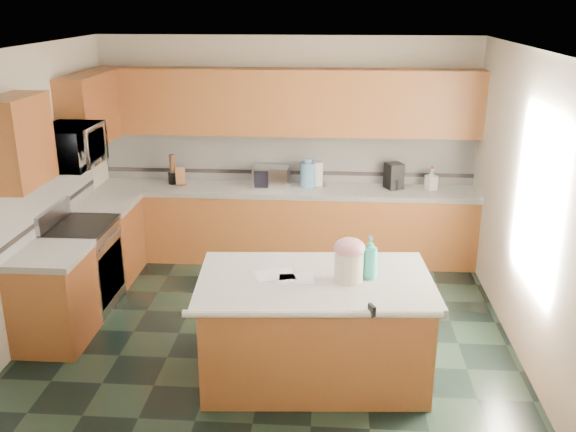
{
  "coord_description": "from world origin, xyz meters",
  "views": [
    {
      "loc": [
        0.58,
        -5.48,
        3.11
      ],
      "look_at": [
        0.15,
        0.35,
        1.12
      ],
      "focal_mm": 40.0,
      "sensor_mm": 36.0,
      "label": 1
    }
  ],
  "objects_px": {
    "island_base": "(314,331)",
    "island_top": "(315,282)",
    "treat_jar": "(349,266)",
    "toaster_oven": "(271,177)",
    "knife_block": "(180,176)",
    "coffee_maker": "(394,176)",
    "soap_bottle_island": "(370,257)"
  },
  "relations": [
    {
      "from": "island_base",
      "to": "coffee_maker",
      "type": "distance_m",
      "value": 2.92
    },
    {
      "from": "knife_block",
      "to": "treat_jar",
      "type": "bearing_deg",
      "value": -67.79
    },
    {
      "from": "treat_jar",
      "to": "toaster_oven",
      "type": "bearing_deg",
      "value": 128.28
    },
    {
      "from": "soap_bottle_island",
      "to": "toaster_oven",
      "type": "xyz_separation_m",
      "value": [
        -1.07,
        2.64,
        -0.05
      ]
    },
    {
      "from": "island_base",
      "to": "island_top",
      "type": "relative_size",
      "value": 0.95
    },
    {
      "from": "island_base",
      "to": "toaster_oven",
      "type": "distance_m",
      "value": 2.83
    },
    {
      "from": "island_base",
      "to": "knife_block",
      "type": "relative_size",
      "value": 8.65
    },
    {
      "from": "island_top",
      "to": "toaster_oven",
      "type": "distance_m",
      "value": 2.76
    },
    {
      "from": "treat_jar",
      "to": "toaster_oven",
      "type": "xyz_separation_m",
      "value": [
        -0.9,
        2.7,
        0.0
      ]
    },
    {
      "from": "island_base",
      "to": "knife_block",
      "type": "height_order",
      "value": "knife_block"
    },
    {
      "from": "soap_bottle_island",
      "to": "coffee_maker",
      "type": "bearing_deg",
      "value": 78.05
    },
    {
      "from": "island_top",
      "to": "toaster_oven",
      "type": "height_order",
      "value": "toaster_oven"
    },
    {
      "from": "treat_jar",
      "to": "toaster_oven",
      "type": "height_order",
      "value": "toaster_oven"
    },
    {
      "from": "soap_bottle_island",
      "to": "toaster_oven",
      "type": "distance_m",
      "value": 2.85
    },
    {
      "from": "island_top",
      "to": "island_base",
      "type": "bearing_deg",
      "value": 0.0
    },
    {
      "from": "treat_jar",
      "to": "soap_bottle_island",
      "type": "height_order",
      "value": "soap_bottle_island"
    },
    {
      "from": "soap_bottle_island",
      "to": "knife_block",
      "type": "xyz_separation_m",
      "value": [
        -2.2,
        2.64,
        -0.07
      ]
    },
    {
      "from": "island_top",
      "to": "knife_block",
      "type": "distance_m",
      "value": 3.21
    },
    {
      "from": "island_top",
      "to": "knife_block",
      "type": "bearing_deg",
      "value": 119.2
    },
    {
      "from": "soap_bottle_island",
      "to": "toaster_oven",
      "type": "relative_size",
      "value": 0.83
    },
    {
      "from": "island_base",
      "to": "treat_jar",
      "type": "xyz_separation_m",
      "value": [
        0.27,
        -0.02,
        0.61
      ]
    },
    {
      "from": "treat_jar",
      "to": "coffee_maker",
      "type": "height_order",
      "value": "coffee_maker"
    },
    {
      "from": "toaster_oven",
      "to": "coffee_maker",
      "type": "distance_m",
      "value": 1.49
    },
    {
      "from": "toaster_oven",
      "to": "coffee_maker",
      "type": "height_order",
      "value": "coffee_maker"
    },
    {
      "from": "island_base",
      "to": "knife_block",
      "type": "bearing_deg",
      "value": 119.2
    },
    {
      "from": "treat_jar",
      "to": "island_top",
      "type": "bearing_deg",
      "value": -163.38
    },
    {
      "from": "island_base",
      "to": "treat_jar",
      "type": "distance_m",
      "value": 0.67
    },
    {
      "from": "island_base",
      "to": "toaster_oven",
      "type": "xyz_separation_m",
      "value": [
        -0.63,
        2.69,
        0.61
      ]
    },
    {
      "from": "island_top",
      "to": "coffee_maker",
      "type": "height_order",
      "value": "coffee_maker"
    },
    {
      "from": "toaster_oven",
      "to": "coffee_maker",
      "type": "xyz_separation_m",
      "value": [
        1.49,
        0.03,
        0.03
      ]
    },
    {
      "from": "treat_jar",
      "to": "soap_bottle_island",
      "type": "xyz_separation_m",
      "value": [
        0.17,
        0.07,
        0.06
      ]
    },
    {
      "from": "island_top",
      "to": "soap_bottle_island",
      "type": "bearing_deg",
      "value": 2.6
    }
  ]
}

